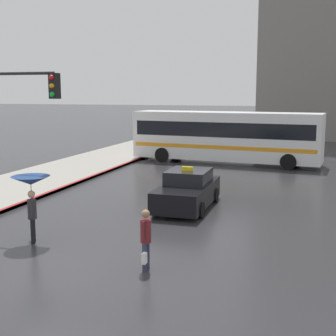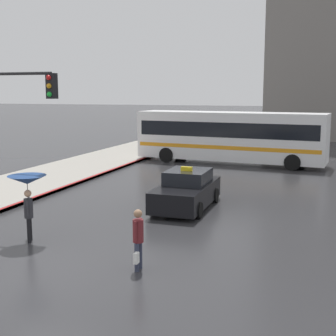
% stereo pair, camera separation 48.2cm
% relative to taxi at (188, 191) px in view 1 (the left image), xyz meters
% --- Properties ---
extents(ground_plane, '(300.00, 300.00, 0.00)m').
position_rel_taxi_xyz_m(ground_plane, '(-1.58, -7.68, -0.69)').
color(ground_plane, '#2D2D30').
extents(taxi, '(1.91, 4.27, 1.66)m').
position_rel_taxi_xyz_m(taxi, '(0.00, 0.00, 0.00)').
color(taxi, black).
rests_on(taxi, ground_plane).
extents(city_bus, '(12.22, 3.66, 3.29)m').
position_rel_taxi_xyz_m(city_bus, '(-0.73, 12.22, 1.14)').
color(city_bus, silver).
rests_on(city_bus, ground_plane).
extents(pedestrian_with_umbrella, '(1.15, 1.15, 2.07)m').
position_rel_taxi_xyz_m(pedestrian_with_umbrella, '(-3.36, -5.64, 1.04)').
color(pedestrian_with_umbrella, black).
rests_on(pedestrian_with_umbrella, ground_plane).
extents(pedestrian_man, '(0.28, 0.56, 1.61)m').
position_rel_taxi_xyz_m(pedestrian_man, '(0.68, -6.73, 0.21)').
color(pedestrian_man, '#2D3347').
rests_on(pedestrian_man, ground_plane).
extents(traffic_light, '(3.85, 0.38, 5.44)m').
position_rel_taxi_xyz_m(traffic_light, '(-5.29, -4.35, 3.12)').
color(traffic_light, black).
rests_on(traffic_light, ground_plane).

